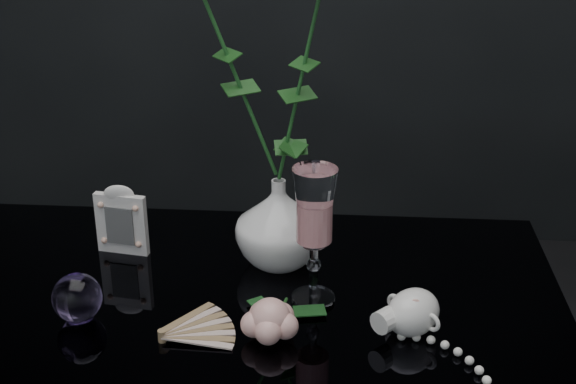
# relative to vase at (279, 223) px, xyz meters

# --- Properties ---
(vase) EXTENTS (0.15, 0.15, 0.15)m
(vase) POSITION_rel_vase_xyz_m (0.00, 0.00, 0.00)
(vase) COLOR white
(vase) RESTS_ON table
(wine_glass) EXTENTS (0.09, 0.09, 0.22)m
(wine_glass) POSITION_rel_vase_xyz_m (0.06, -0.11, 0.03)
(wine_glass) COLOR white
(wine_glass) RESTS_ON table
(picture_frame) EXTENTS (0.10, 0.08, 0.12)m
(picture_frame) POSITION_rel_vase_xyz_m (-0.26, 0.02, -0.01)
(picture_frame) COLOR white
(picture_frame) RESTS_ON table
(paperweight) EXTENTS (0.09, 0.09, 0.07)m
(paperweight) POSITION_rel_vase_xyz_m (-0.28, -0.19, -0.04)
(paperweight) COLOR #9576C1
(paperweight) RESTS_ON table
(paper_fan) EXTENTS (0.24, 0.22, 0.02)m
(paper_fan) POSITION_rel_vase_xyz_m (-0.14, -0.23, -0.06)
(paper_fan) COLOR beige
(paper_fan) RESTS_ON table
(loose_rose) EXTENTS (0.19, 0.21, 0.06)m
(loose_rose) POSITION_rel_vase_xyz_m (0.01, -0.21, -0.04)
(loose_rose) COLOR #FFAFA4
(loose_rose) RESTS_ON table
(pearl_jar) EXTENTS (0.34, 0.34, 0.07)m
(pearl_jar) POSITION_rel_vase_xyz_m (0.20, -0.18, -0.04)
(pearl_jar) COLOR white
(pearl_jar) RESTS_ON table
(roses) EXTENTS (0.27, 0.10, 0.41)m
(roses) POSITION_rel_vase_xyz_m (-0.03, -0.00, 0.28)
(roses) COLOR #F2ACA0
(roses) RESTS_ON vase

